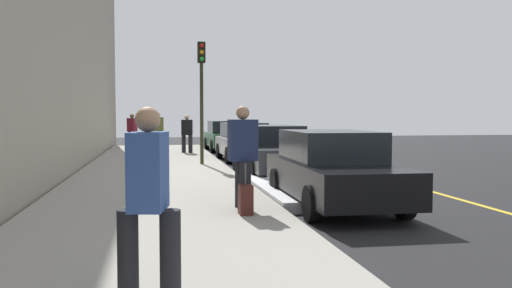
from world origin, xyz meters
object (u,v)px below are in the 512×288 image
Objects in this scene: parked_car_black at (332,169)px; pedestrian_black_coat at (187,132)px; rolling_suitcase at (246,199)px; parked_car_green at (226,136)px; pedestrian_blue_coat at (149,198)px; pedestrian_burgundy_coat at (132,129)px; pedestrian_olive_coat at (158,130)px; parked_car_silver at (244,142)px; pedestrian_navy_coat at (243,154)px; traffic_light_pole at (202,81)px; parked_car_charcoal at (272,150)px.

pedestrian_black_coat is (-13.81, -2.19, 0.29)m from parked_car_black.
parked_car_green is at bearing 174.00° from rolling_suitcase.
pedestrian_blue_coat is 1.02× the size of pedestrian_burgundy_coat.
pedestrian_olive_coat is 1.03× the size of pedestrian_burgundy_coat.
parked_car_green is 22.64m from pedestrian_blue_coat.
pedestrian_olive_coat is (-5.71, -3.39, 0.35)m from parked_car_silver.
parked_car_silver is at bearing 170.94° from pedestrian_navy_coat.
pedestrian_blue_coat is 22.18m from pedestrian_olive_coat.
parked_car_silver is at bearing 168.10° from pedestrian_blue_coat.
parked_car_green is 0.94× the size of parked_car_black.
pedestrian_blue_coat reaches higher than pedestrian_burgundy_coat.
pedestrian_burgundy_coat is at bearing -165.57° from parked_car_black.
pedestrian_blue_coat is at bearing -11.90° from parked_car_silver.
pedestrian_burgundy_coat is (-19.42, -2.83, -0.06)m from pedestrian_navy_coat.
traffic_light_pole is at bearing -12.33° from parked_car_green.
pedestrian_olive_coat is at bearing -168.35° from parked_car_black.
parked_car_green is 2.50× the size of pedestrian_olive_coat.
pedestrian_blue_coat is 0.96× the size of pedestrian_navy_coat.
pedestrian_navy_coat is at bearing -9.06° from parked_car_silver.
pedestrian_burgundy_coat is at bearing -177.02° from pedestrian_blue_coat.
parked_car_silver is 2.34× the size of pedestrian_olive_coat.
pedestrian_burgundy_coat is (-7.54, -4.72, 0.32)m from parked_car_silver.
pedestrian_burgundy_coat is at bearing -109.20° from parked_car_green.
parked_car_silver is at bearing 0.05° from parked_car_green.
traffic_light_pole reaches higher than pedestrian_olive_coat.
rolling_suitcase is at bearing -3.95° from pedestrian_navy_coat.
traffic_light_pole reaches higher than pedestrian_navy_coat.
parked_car_charcoal is 8.41m from pedestrian_black_coat.
pedestrian_olive_coat is 2.07× the size of rolling_suitcase.
parked_car_charcoal is at bearing -179.49° from parked_car_black.
traffic_light_pole is at bearing -142.54° from parked_car_charcoal.
pedestrian_black_coat is (-8.13, -2.14, 0.29)m from parked_car_charcoal.
pedestrian_black_coat is at bearing 23.39° from pedestrian_olive_coat.
parked_car_charcoal is at bearing 162.66° from pedestrian_blue_coat.
pedestrian_black_coat is at bearing 28.58° from pedestrian_burgundy_coat.
parked_car_black is at bearing 9.00° from pedestrian_black_coat.
parked_car_green is 2.42× the size of pedestrian_navy_coat.
parked_car_green is at bearing 145.67° from pedestrian_black_coat.
pedestrian_black_coat is 5.41m from pedestrian_burgundy_coat.
parked_car_silver is 1.01× the size of traffic_light_pole.
pedestrian_burgundy_coat is at bearing -147.96° from parked_car_silver.
pedestrian_burgundy_coat is at bearing -171.72° from pedestrian_navy_coat.
pedestrian_black_coat reaches higher than rolling_suitcase.
parked_car_green is 1.08× the size of traffic_light_pole.
parked_car_black is 2.16m from pedestrian_navy_coat.
rolling_suitcase is (-4.06, 1.54, -0.69)m from pedestrian_blue_coat.
rolling_suitcase is at bearing -0.11° from traffic_light_pole.
parked_car_silver is 8.90m from pedestrian_burgundy_coat.
rolling_suitcase is (1.40, -1.99, -0.35)m from parked_car_black.
rolling_suitcase is (15.21, 0.20, -0.64)m from pedestrian_black_coat.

